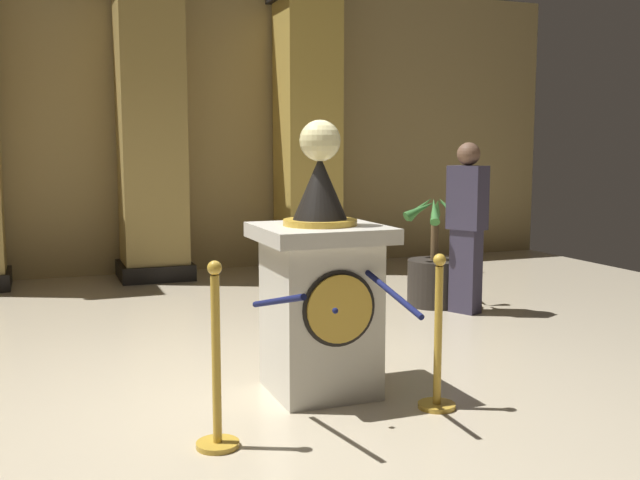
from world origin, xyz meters
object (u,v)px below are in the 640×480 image
(potted_palm_right, at_px, (434,273))
(bystander_guest, at_px, (467,223))
(stanchion_near, at_px, (217,383))
(stanchion_far, at_px, (438,355))
(pedestal_clock, at_px, (320,289))

(potted_palm_right, distance_m, bystander_guest, 0.70)
(stanchion_near, xyz_separation_m, bystander_guest, (3.09, 2.39, 0.54))
(stanchion_far, relative_size, potted_palm_right, 0.84)
(stanchion_far, bearing_deg, stanchion_near, -175.85)
(potted_palm_right, bearing_deg, pedestal_clock, -134.51)
(pedestal_clock, distance_m, potted_palm_right, 3.02)
(stanchion_near, bearing_deg, potted_palm_right, 43.39)
(pedestal_clock, bearing_deg, stanchion_near, -142.40)
(stanchion_near, relative_size, bystander_guest, 0.61)
(stanchion_far, xyz_separation_m, potted_palm_right, (1.52, 2.70, 0.00))
(bystander_guest, bearing_deg, potted_palm_right, 107.32)
(pedestal_clock, xyz_separation_m, bystander_guest, (2.23, 1.73, 0.20))
(pedestal_clock, distance_m, stanchion_near, 1.14)
(stanchion_far, bearing_deg, bystander_guest, 54.26)
(pedestal_clock, bearing_deg, potted_palm_right, 45.49)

